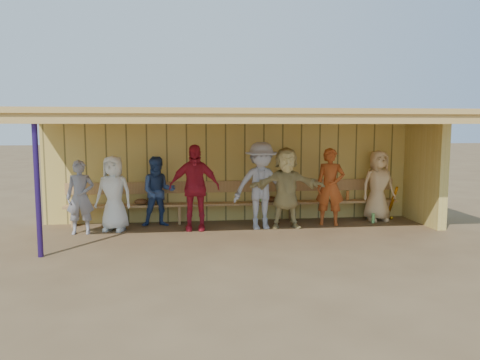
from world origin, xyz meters
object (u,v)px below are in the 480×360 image
(player_e, at_px, (261,186))
(bench, at_px, (236,199))
(player_h, at_px, (378,186))
(player_a, at_px, (80,197))
(player_g, at_px, (330,187))
(player_d, at_px, (194,187))
(player_c, at_px, (158,192))
(player_f, at_px, (286,188))
(player_b, at_px, (114,193))

(player_e, bearing_deg, bench, 114.83)
(player_e, xyz_separation_m, player_h, (2.83, 0.52, -0.11))
(player_a, bearing_deg, player_g, 0.50)
(player_d, xyz_separation_m, player_h, (4.24, 0.45, -0.09))
(player_a, height_order, player_h, player_h)
(player_c, distance_m, player_h, 5.02)
(bench, bearing_deg, player_c, -170.06)
(player_f, bearing_deg, player_b, 179.93)
(player_f, distance_m, player_h, 2.33)
(player_f, distance_m, bench, 1.32)
(player_f, height_order, bench, player_f)
(player_a, xyz_separation_m, player_f, (4.27, 0.06, 0.12))
(player_f, height_order, player_g, player_f)
(player_c, distance_m, player_d, 0.91)
(player_d, bearing_deg, player_b, 179.91)
(player_b, relative_size, player_g, 0.93)
(player_g, relative_size, player_h, 1.05)
(player_c, distance_m, player_g, 3.78)
(bench, bearing_deg, player_d, -142.02)
(player_a, distance_m, player_c, 1.63)
(player_f, xyz_separation_m, player_h, (2.28, 0.49, -0.05))
(player_d, xyz_separation_m, player_e, (1.41, -0.07, 0.02))
(player_d, height_order, player_g, player_d)
(player_a, height_order, player_e, player_e)
(player_a, relative_size, bench, 0.20)
(player_b, height_order, player_g, player_g)
(player_f, bearing_deg, player_a, -176.46)
(player_c, xyz_separation_m, player_f, (2.74, -0.49, 0.10))
(player_g, bearing_deg, player_f, -154.03)
(player_a, xyz_separation_m, bench, (3.27, 0.86, -0.23))
(player_a, xyz_separation_m, player_b, (0.63, 0.24, 0.03))
(player_g, bearing_deg, player_c, -168.41)
(player_a, distance_m, player_d, 2.31)
(bench, bearing_deg, player_a, -165.34)
(player_d, xyz_separation_m, bench, (0.97, 0.76, -0.38))
(player_d, distance_m, player_h, 4.27)
(player_c, bearing_deg, player_f, -14.78)
(player_c, bearing_deg, player_h, -4.57)
(player_a, relative_size, player_f, 0.87)
(player_h, bearing_deg, player_d, -179.64)
(player_d, bearing_deg, player_h, 10.66)
(player_b, distance_m, player_g, 4.67)
(player_c, relative_size, player_h, 0.94)
(player_c, bearing_deg, player_e, -17.84)
(player_e, height_order, player_g, player_e)
(player_e, bearing_deg, player_b, 172.55)
(player_a, height_order, player_b, player_b)
(player_d, relative_size, player_h, 1.11)
(bench, bearing_deg, player_e, -61.49)
(player_h, bearing_deg, player_g, -171.24)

